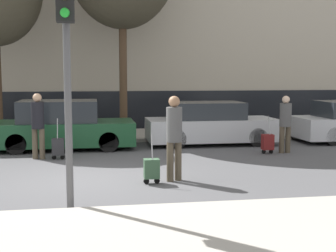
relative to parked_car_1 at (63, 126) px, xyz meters
name	(u,v)px	position (x,y,z in m)	size (l,w,h in m)	color
ground_plane	(88,180)	(0.78, -4.53, -0.69)	(80.00, 80.00, 0.00)	#4C4C4F
sidewalk_near	(86,236)	(0.78, -8.28, -0.63)	(28.00, 2.50, 0.12)	#A39E93
sidewalk_far	(89,136)	(0.78, 2.47, -0.63)	(28.00, 3.00, 0.12)	#A39E93
building_facade	(88,21)	(0.78, 6.26, 3.88)	(28.00, 3.25, 9.16)	#B7AD99
parked_car_1	(63,126)	(0.00, 0.00, 0.00)	(4.24, 1.91, 1.49)	#194728
parked_car_2	(210,124)	(4.71, 0.20, -0.04)	(4.20, 1.75, 1.39)	#B7BABF
pedestrian_left	(38,122)	(-0.55, -1.71, 0.33)	(0.34, 0.34, 1.78)	#4C4233
trolley_left	(58,147)	(-0.02, -1.87, -0.34)	(0.34, 0.29, 1.11)	#262628
pedestrian_center	(174,133)	(2.62, -4.88, 0.36)	(0.34, 0.34, 1.83)	#4C4233
trolley_center	(152,169)	(2.10, -5.08, -0.37)	(0.34, 0.29, 1.07)	#335138
pedestrian_right	(285,121)	(6.43, -1.84, 0.26)	(0.35, 0.34, 1.67)	#4C4233
trolley_right	(268,142)	(5.89, -1.90, -0.35)	(0.34, 0.29, 1.10)	maroon
traffic_light	(66,44)	(0.50, -6.89, 2.08)	(0.28, 0.47, 3.89)	#515154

